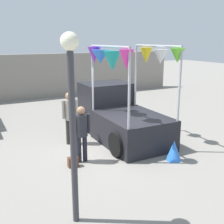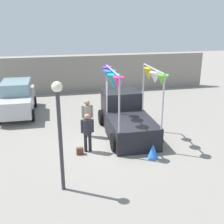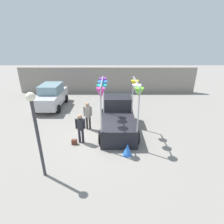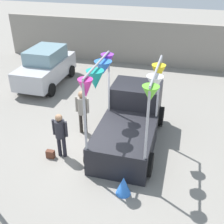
{
  "view_description": "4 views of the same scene",
  "coord_description": "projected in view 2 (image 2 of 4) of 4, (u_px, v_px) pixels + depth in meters",
  "views": [
    {
      "loc": [
        -3.88,
        -7.6,
        3.42
      ],
      "look_at": [
        -0.05,
        -0.23,
        1.26
      ],
      "focal_mm": 45.0,
      "sensor_mm": 36.0,
      "label": 1
    },
    {
      "loc": [
        -2.39,
        -10.95,
        5.29
      ],
      "look_at": [
        0.01,
        0.32,
        1.33
      ],
      "focal_mm": 45.0,
      "sensor_mm": 36.0,
      "label": 2
    },
    {
      "loc": [
        0.47,
        -8.72,
        5.18
      ],
      "look_at": [
        0.47,
        -0.07,
        1.58
      ],
      "focal_mm": 28.0,
      "sensor_mm": 36.0,
      "label": 3
    },
    {
      "loc": [
        2.45,
        -7.46,
        6.07
      ],
      "look_at": [
        0.36,
        0.18,
        1.54
      ],
      "focal_mm": 45.0,
      "sensor_mm": 36.0,
      "label": 4
    }
  ],
  "objects": [
    {
      "name": "handbag",
      "position": [
        80.0,
        151.0,
        11.27
      ],
      "size": [
        0.28,
        0.16,
        0.28
      ],
      "primitive_type": "cube",
      "color": "#592D1E",
      "rests_on": "ground"
    },
    {
      "name": "street_lamp",
      "position": [
        59.0,
        121.0,
        8.29
      ],
      "size": [
        0.32,
        0.32,
        3.54
      ],
      "color": "#333338",
      "rests_on": "ground"
    },
    {
      "name": "brick_boundary_wall",
      "position": [
        87.0,
        74.0,
        20.35
      ],
      "size": [
        18.0,
        0.36,
        2.6
      ],
      "primitive_type": "cube",
      "color": "gray",
      "rests_on": "ground"
    },
    {
      "name": "person_customer",
      "position": [
        87.0,
        129.0,
        11.24
      ],
      "size": [
        0.53,
        0.34,
        1.63
      ],
      "color": "black",
      "rests_on": "ground"
    },
    {
      "name": "ground_plane",
      "position": [
        113.0,
        143.0,
        12.32
      ],
      "size": [
        60.0,
        60.0,
        0.0
      ],
      "primitive_type": "plane",
      "color": "gray"
    },
    {
      "name": "vendor_truck",
      "position": [
        126.0,
        115.0,
        13.12
      ],
      "size": [
        2.42,
        4.07,
        3.25
      ],
      "color": "black",
      "rests_on": "ground"
    },
    {
      "name": "person_vendor",
      "position": [
        87.0,
        114.0,
        12.67
      ],
      "size": [
        0.53,
        0.34,
        1.76
      ],
      "color": "#2D2823",
      "rests_on": "ground"
    },
    {
      "name": "folded_kite_bundle_azure",
      "position": [
        153.0,
        151.0,
        10.89
      ],
      "size": [
        0.55,
        0.55,
        0.6
      ],
      "primitive_type": "cone",
      "rotation": [
        0.0,
        0.0,
        1.29
      ],
      "color": "blue",
      "rests_on": "ground"
    },
    {
      "name": "parked_car",
      "position": [
        17.0,
        98.0,
        15.62
      ],
      "size": [
        1.88,
        4.0,
        1.88
      ],
      "color": "#B7B7BC",
      "rests_on": "ground"
    }
  ]
}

